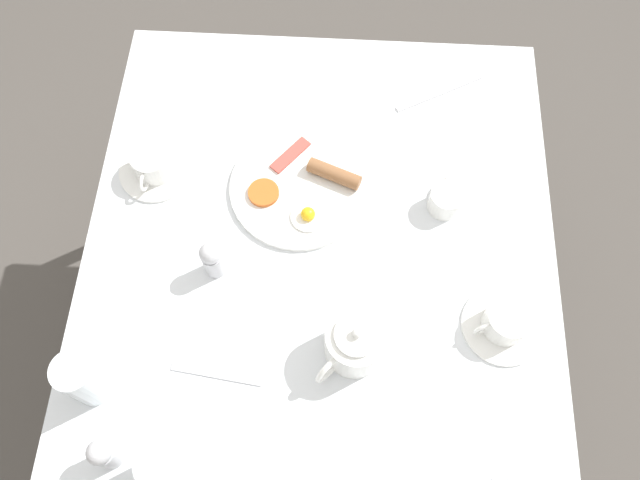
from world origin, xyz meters
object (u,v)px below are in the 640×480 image
(pepper_grinder, at_px, (212,259))
(knife_by_plate, at_px, (439,93))
(breakfast_plate, at_px, (301,187))
(teapot_near, at_px, (354,343))
(creamer_jug, at_px, (446,200))
(fork_by_plate, at_px, (217,374))
(teacup_with_saucer_right, at_px, (153,164))
(water_glass_short, at_px, (163,468))
(salt_grinder, at_px, (104,454))
(water_glass_tall, at_px, (84,379))
(teacup_with_saucer_left, at_px, (506,322))

(pepper_grinder, bearing_deg, knife_by_plate, -44.72)
(breakfast_plate, distance_m, teapot_near, 0.36)
(creamer_jug, bearing_deg, fork_by_plate, 131.28)
(creamer_jug, distance_m, knife_by_plate, 0.29)
(teacup_with_saucer_right, xyz_separation_m, fork_by_plate, (-0.42, -0.18, -0.03))
(water_glass_short, xyz_separation_m, fork_by_plate, (0.17, -0.06, -0.05))
(teacup_with_saucer_right, xyz_separation_m, creamer_jug, (-0.05, -0.60, -0.00))
(teacup_with_saucer_right, xyz_separation_m, salt_grinder, (-0.57, -0.02, 0.02))
(breakfast_plate, xyz_separation_m, water_glass_tall, (-0.43, 0.34, 0.06))
(teacup_with_saucer_left, height_order, knife_by_plate, teacup_with_saucer_left)
(teacup_with_saucer_right, xyz_separation_m, pepper_grinder, (-0.21, -0.15, 0.02))
(teapot_near, bearing_deg, salt_grinder, 159.35)
(teacup_with_saucer_left, xyz_separation_m, creamer_jug, (0.25, 0.10, -0.00))
(teapot_near, relative_size, pepper_grinder, 1.55)
(breakfast_plate, xyz_separation_m, pepper_grinder, (-0.19, 0.15, 0.04))
(water_glass_short, distance_m, pepper_grinder, 0.37)
(fork_by_plate, bearing_deg, salt_grinder, 133.50)
(water_glass_tall, height_order, creamer_jug, water_glass_tall)
(teapot_near, height_order, fork_by_plate, teapot_near)
(salt_grinder, distance_m, fork_by_plate, 0.23)
(teacup_with_saucer_right, height_order, fork_by_plate, teacup_with_saucer_right)
(creamer_jug, xyz_separation_m, fork_by_plate, (-0.37, 0.42, -0.02))
(breakfast_plate, height_order, salt_grinder, salt_grinder)
(pepper_grinder, xyz_separation_m, knife_by_plate, (0.45, -0.45, -0.05))
(breakfast_plate, relative_size, teacup_with_saucer_right, 1.85)
(teacup_with_saucer_right, height_order, pepper_grinder, pepper_grinder)
(teacup_with_saucer_left, relative_size, water_glass_short, 1.42)
(creamer_jug, relative_size, knife_by_plate, 0.46)
(teacup_with_saucer_left, height_order, pepper_grinder, pepper_grinder)
(pepper_grinder, relative_size, fork_by_plate, 0.59)
(salt_grinder, height_order, knife_by_plate, salt_grinder)
(fork_by_plate, bearing_deg, teapot_near, -76.65)
(breakfast_plate, height_order, teacup_with_saucer_right, teacup_with_saucer_right)
(breakfast_plate, distance_m, teacup_with_saucer_left, 0.48)
(water_glass_short, relative_size, fork_by_plate, 0.65)
(teacup_with_saucer_left, xyz_separation_m, teacup_with_saucer_right, (0.30, 0.71, 0.00))
(teapot_near, distance_m, teacup_with_saucer_left, 0.29)
(breakfast_plate, bearing_deg, water_glass_tall, 141.24)
(water_glass_tall, height_order, pepper_grinder, water_glass_tall)
(fork_by_plate, height_order, knife_by_plate, same)
(creamer_jug, bearing_deg, water_glass_tall, 122.39)
(teapot_near, relative_size, teacup_with_saucer_left, 1.00)
(water_glass_short, bearing_deg, salt_grinder, 81.00)
(water_glass_short, bearing_deg, teacup_with_saucer_right, 11.61)
(salt_grinder, relative_size, knife_by_plate, 0.51)
(breakfast_plate, height_order, pepper_grinder, pepper_grinder)
(teacup_with_saucer_right, height_order, water_glass_tall, water_glass_tall)
(pepper_grinder, bearing_deg, creamer_jug, -69.79)
(teapot_near, height_order, salt_grinder, teapot_near)
(knife_by_plate, bearing_deg, creamer_jug, -179.51)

